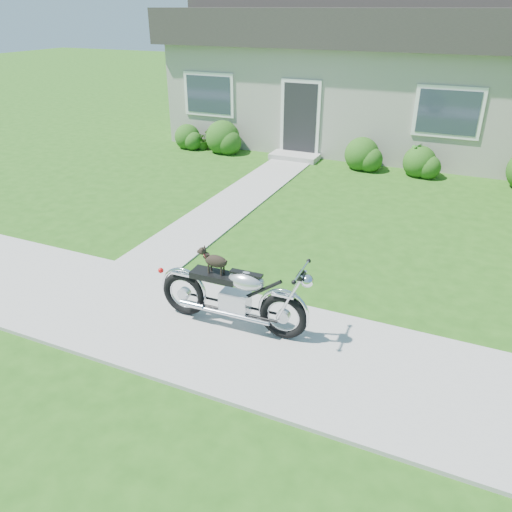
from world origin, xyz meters
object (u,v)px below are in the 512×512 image
Objects in this scene: house at (378,72)px; motorcycle_with_dog at (235,295)px; potted_plant_right at (414,159)px; potted_plant_left at (203,139)px.

motorcycle_with_dog is at bearing -86.46° from house.
house reaches higher than motorcycle_with_dog.
house reaches higher than potted_plant_right.
house is at bearing 37.19° from potted_plant_left.
motorcycle_with_dog is (-1.15, -8.36, 0.12)m from potted_plant_right.
house is 19.28× the size of potted_plant_left.
potted_plant_left is (-4.54, -3.44, -1.83)m from house.
house is 11.94m from motorcycle_with_dog.
house is 4.29m from potted_plant_right.
potted_plant_left is at bearing 120.64° from motorcycle_with_dog.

